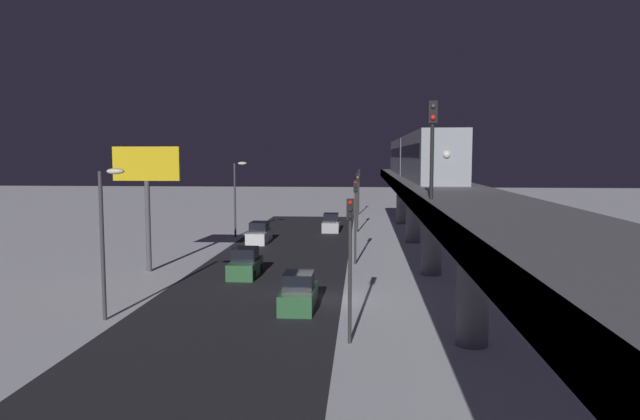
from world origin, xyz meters
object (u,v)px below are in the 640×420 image
sedan_green (245,265)px  sedan_silver (331,224)px  traffic_light_near (350,249)px  traffic_light_distant (359,185)px  subway_train (417,156)px  sedan_white (259,234)px  commercial_billboard (147,176)px  traffic_light_far (358,194)px  traffic_light_mid (355,210)px  rail_signal (432,133)px  sedan_green_2 (299,294)px

sedan_green → sedan_silver: 24.56m
traffic_light_near → traffic_light_distant: 56.09m
subway_train → sedan_white: bearing=-7.5°
commercial_billboard → traffic_light_far: bearing=-123.2°
sedan_white → traffic_light_mid: 14.46m
traffic_light_far → traffic_light_distant: (0.00, -18.70, 0.00)m
traffic_light_distant → commercial_billboard: 43.80m
traffic_light_mid → traffic_light_distant: 37.40m
rail_signal → sedan_green: rail_signal is taller
subway_train → traffic_light_distant: bearing=-79.5°
rail_signal → traffic_light_distant: bearing=-86.6°
traffic_light_mid → traffic_light_near: bearing=90.0°
traffic_light_far → sedan_green_2: bearing=84.8°
traffic_light_mid → sedan_white: bearing=-48.6°
sedan_green_2 → traffic_light_near: (-2.90, 5.72, 3.40)m
sedan_green_2 → sedan_silver: bearing=90.0°
sedan_silver → traffic_light_distant: bearing=80.9°
rail_signal → sedan_white: size_ratio=0.84×
rail_signal → sedan_silver: size_ratio=0.99×
sedan_green_2 → sedan_silver: 32.21m
traffic_light_distant → sedan_white: bearing=70.9°
sedan_green_2 → commercial_billboard: size_ratio=0.47×
sedan_green → rail_signal: bearing=126.3°
rail_signal → traffic_light_distant: 57.35m
sedan_silver → traffic_light_mid: 19.75m
rail_signal → traffic_light_distant: (3.34, -57.04, -5.00)m
traffic_light_mid → traffic_light_far: bearing=-90.0°
sedan_green_2 → rail_signal: bearing=-46.9°
sedan_white → traffic_light_distant: bearing=-109.1°
rail_signal → sedan_silver: (6.24, -38.87, -8.40)m
rail_signal → traffic_light_mid: 20.54m
traffic_light_distant → sedan_green_2: bearing=86.7°
sedan_silver → traffic_light_distant: 18.70m
traffic_light_near → commercial_billboard: bearing=-45.4°
subway_train → traffic_light_mid: bearing=58.2°
sedan_silver → commercial_billboard: commercial_billboard is taller
sedan_silver → traffic_light_far: size_ratio=0.63×
sedan_white → traffic_light_distant: 28.62m
sedan_white → traffic_light_far: 12.83m
traffic_light_near → traffic_light_mid: (0.00, -18.70, 0.00)m
sedan_green → traffic_light_distant: 43.08m
commercial_billboard → traffic_light_mid: bearing=-165.6°
traffic_light_far → traffic_light_distant: size_ratio=1.00×
subway_train → rail_signal: size_ratio=9.22×
sedan_green_2 → traffic_light_mid: size_ratio=0.65×
sedan_green_2 → traffic_light_far: size_ratio=0.65×
traffic_light_far → sedan_white: bearing=41.3°
sedan_green_2 → traffic_light_mid: (-2.90, -12.98, 3.40)m
sedan_white → commercial_billboard: commercial_billboard is taller
traffic_light_mid → traffic_light_distant: same height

